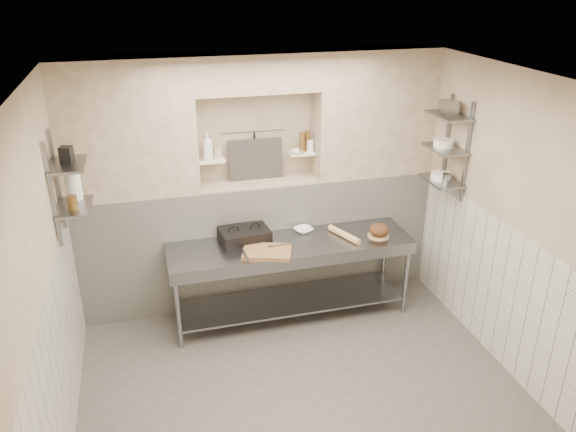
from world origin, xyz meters
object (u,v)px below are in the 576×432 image
object	(u,v)px
bread_loaf	(379,230)
bottle_soap	(208,146)
prep_table	(291,265)
rolling_pin	(344,234)
bowl_alcove	(297,152)
panini_press	(245,235)
cutting_board	(267,252)
jug_left	(74,185)
mixing_bowl	(303,230)

from	to	relation	value
bread_loaf	bottle_soap	bearing A→B (deg)	159.76
prep_table	rolling_pin	bearing A→B (deg)	-1.06
bowl_alcove	bottle_soap	bearing A→B (deg)	178.59
panini_press	rolling_pin	xyz separation A→B (m)	(1.05, -0.19, -0.03)
rolling_pin	bowl_alcove	bearing A→B (deg)	125.06
bread_loaf	prep_table	bearing A→B (deg)	175.20
panini_press	cutting_board	bearing A→B (deg)	-70.30
prep_table	bowl_alcove	size ratio (longest dim) A/B	19.64
cutting_board	bottle_soap	xyz separation A→B (m)	(-0.46, 0.72, 0.94)
prep_table	bread_loaf	xyz separation A→B (m)	(0.96, -0.08, 0.34)
bread_loaf	bottle_soap	xyz separation A→B (m)	(-1.72, 0.63, 0.88)
bread_loaf	jug_left	xyz separation A→B (m)	(-3.02, 0.13, 0.77)
prep_table	cutting_board	size ratio (longest dim) A/B	5.32
bottle_soap	jug_left	distance (m)	1.40
bowl_alcove	cutting_board	bearing A→B (deg)	-126.26
cutting_board	rolling_pin	world-z (taller)	rolling_pin
cutting_board	bread_loaf	xyz separation A→B (m)	(1.26, 0.09, 0.06)
cutting_board	jug_left	world-z (taller)	jug_left
rolling_pin	jug_left	bearing A→B (deg)	178.79
bottle_soap	jug_left	bearing A→B (deg)	-158.75
mixing_bowl	bowl_alcove	xyz separation A→B (m)	(0.01, 0.30, 0.81)
prep_table	rolling_pin	distance (m)	0.66
bread_loaf	cutting_board	bearing A→B (deg)	-176.12
rolling_pin	bread_loaf	xyz separation A→B (m)	(0.37, -0.07, 0.04)
bottle_soap	bowl_alcove	bearing A→B (deg)	-1.41
rolling_pin	bread_loaf	distance (m)	0.38
rolling_pin	bottle_soap	distance (m)	1.73
cutting_board	rolling_pin	distance (m)	0.90
cutting_board	bowl_alcove	xyz separation A→B (m)	(0.51, 0.70, 0.81)
prep_table	bread_loaf	bearing A→B (deg)	-4.80
panini_press	jug_left	xyz separation A→B (m)	(-1.60, -0.14, 0.78)
bread_loaf	jug_left	size ratio (longest dim) A/B	0.80
prep_table	mixing_bowl	world-z (taller)	mixing_bowl
panini_press	cutting_board	xyz separation A→B (m)	(0.16, -0.35, -0.05)
prep_table	cutting_board	world-z (taller)	cutting_board
bottle_soap	jug_left	size ratio (longest dim) A/B	1.10
rolling_pin	jug_left	xyz separation A→B (m)	(-2.65, 0.06, 0.81)
bottle_soap	bread_loaf	bearing A→B (deg)	-20.24
bottle_soap	bowl_alcove	distance (m)	0.98
panini_press	bread_loaf	distance (m)	1.45
rolling_pin	bottle_soap	bearing A→B (deg)	157.27
bread_loaf	mixing_bowl	bearing A→B (deg)	157.53
mixing_bowl	jug_left	size ratio (longest dim) A/B	0.72
prep_table	jug_left	distance (m)	2.34
prep_table	jug_left	xyz separation A→B (m)	(-2.06, 0.05, 1.11)
panini_press	bread_loaf	world-z (taller)	bread_loaf
bottle_soap	jug_left	world-z (taller)	bottle_soap
mixing_bowl	bowl_alcove	bearing A→B (deg)	88.87
cutting_board	mixing_bowl	xyz separation A→B (m)	(0.50, 0.40, 0.00)
jug_left	prep_table	bearing A→B (deg)	-1.26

